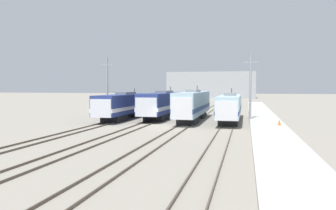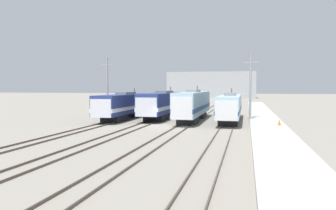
# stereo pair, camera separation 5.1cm
# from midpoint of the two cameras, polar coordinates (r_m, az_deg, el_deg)

# --- Properties ---
(ground_plane) EXTENTS (400.00, 400.00, 0.00)m
(ground_plane) POSITION_cam_midpoint_polar(r_m,az_deg,el_deg) (39.84, -0.92, -3.67)
(ground_plane) COLOR gray
(rail_pair_far_left) EXTENTS (1.51, 120.00, 0.15)m
(rail_pair_far_left) POSITION_cam_midpoint_polar(r_m,az_deg,el_deg) (42.38, -11.02, -3.21)
(rail_pair_far_left) COLOR #4C4238
(rail_pair_far_left) RESTS_ON ground_plane
(rail_pair_center_left) EXTENTS (1.51, 120.00, 0.15)m
(rail_pair_center_left) POSITION_cam_midpoint_polar(r_m,az_deg,el_deg) (40.54, -4.42, -3.45)
(rail_pair_center_left) COLOR #4C4238
(rail_pair_center_left) RESTS_ON ground_plane
(rail_pair_center_right) EXTENTS (1.51, 120.00, 0.15)m
(rail_pair_center_right) POSITION_cam_midpoint_polar(r_m,az_deg,el_deg) (39.28, 2.70, -3.66)
(rail_pair_center_right) COLOR #4C4238
(rail_pair_center_right) RESTS_ON ground_plane
(rail_pair_far_right) EXTENTS (1.51, 120.00, 0.15)m
(rail_pair_far_right) POSITION_cam_midpoint_polar(r_m,az_deg,el_deg) (38.67, 10.17, -3.81)
(rail_pair_far_right) COLOR #4C4238
(rail_pair_far_right) RESTS_ON ground_plane
(locomotive_far_left) EXTENTS (3.04, 17.56, 4.49)m
(locomotive_far_left) POSITION_cam_midpoint_polar(r_m,az_deg,el_deg) (48.71, -7.60, -0.01)
(locomotive_far_left) COLOR black
(locomotive_far_left) RESTS_ON ground_plane
(locomotive_center_left) EXTENTS (3.12, 19.29, 4.81)m
(locomotive_center_left) POSITION_cam_midpoint_polar(r_m,az_deg,el_deg) (50.31, -0.81, 0.21)
(locomotive_center_left) COLOR black
(locomotive_center_left) RESTS_ON ground_plane
(locomotive_center_right) EXTENTS (2.77, 17.25, 4.94)m
(locomotive_center_right) POSITION_cam_midpoint_polar(r_m,az_deg,el_deg) (45.71, 4.28, 0.03)
(locomotive_center_right) COLOR #232326
(locomotive_center_right) RESTS_ON ground_plane
(locomotive_far_right) EXTENTS (2.79, 17.86, 4.55)m
(locomotive_far_right) POSITION_cam_midpoint_polar(r_m,az_deg,el_deg) (45.39, 10.70, -0.31)
(locomotive_far_right) COLOR #232326
(locomotive_far_right) RESTS_ON ground_plane
(catenary_tower_left) EXTENTS (2.01, 0.30, 9.14)m
(catenary_tower_left) POSITION_cam_midpoint_polar(r_m,az_deg,el_deg) (50.00, -10.57, 3.14)
(catenary_tower_left) COLOR gray
(catenary_tower_left) RESTS_ON ground_plane
(catenary_tower_right) EXTENTS (2.01, 0.30, 9.14)m
(catenary_tower_right) POSITION_cam_midpoint_polar(r_m,az_deg,el_deg) (45.68, 14.13, 3.11)
(catenary_tower_right) COLOR gray
(catenary_tower_right) RESTS_ON ground_plane
(platform) EXTENTS (4.00, 120.00, 0.41)m
(platform) POSITION_cam_midpoint_polar(r_m,az_deg,el_deg) (38.67, 17.06, -3.71)
(platform) COLOR #B7B5AD
(platform) RESTS_ON ground_plane
(traffic_cone) EXTENTS (0.36, 0.36, 0.65)m
(traffic_cone) POSITION_cam_midpoint_polar(r_m,az_deg,el_deg) (39.02, 18.78, -2.89)
(traffic_cone) COLOR orange
(traffic_cone) RESTS_ON platform
(depot_building) EXTENTS (37.46, 10.17, 11.21)m
(depot_building) POSITION_cam_midpoint_polar(r_m,az_deg,el_deg) (143.44, 7.49, 3.48)
(depot_building) COLOR #9EA3A8
(depot_building) RESTS_ON ground_plane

